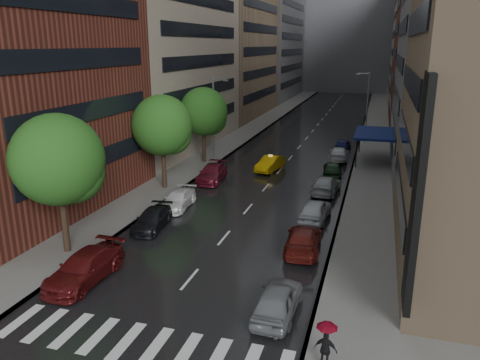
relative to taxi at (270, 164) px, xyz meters
name	(u,v)px	position (x,y,z in m)	size (l,w,h in m)	color
ground	(157,318)	(0.95, -27.88, -0.75)	(220.00, 220.00, 0.00)	gray
road	(311,133)	(0.95, 22.12, -0.74)	(14.00, 140.00, 0.01)	black
sidewalk_left	(251,130)	(-8.05, 22.12, -0.67)	(4.00, 140.00, 0.15)	gray
sidewalk_right	(375,136)	(9.95, 22.12, -0.67)	(4.00, 140.00, 0.15)	gray
crosswalk	(141,344)	(1.15, -29.88, -0.74)	(13.15, 2.80, 0.01)	silver
buildings_left	(230,22)	(-14.05, 30.90, 15.24)	(8.00, 108.00, 38.00)	maroon
buildings_right	(428,26)	(15.95, 28.82, 14.28)	(8.05, 109.10, 36.00)	#937A5B
building_far	(350,31)	(0.95, 90.12, 15.25)	(40.00, 14.00, 32.00)	slate
tree_near	(58,160)	(-7.65, -22.87, 5.22)	(5.47, 5.47, 8.73)	#382619
tree_mid	(162,126)	(-7.65, -8.87, 5.00)	(5.27, 5.27, 8.40)	#382619
tree_far	(203,112)	(-7.65, 1.14, 4.86)	(5.14, 5.14, 8.19)	#382619
taxi	(270,164)	(0.00, 0.00, 0.00)	(1.59, 4.55, 1.50)	yellow
parked_cars_left	(163,210)	(-4.45, -15.85, -0.01)	(2.60, 25.95, 1.60)	#561112
parked_cars_right	(324,188)	(6.35, -7.10, 0.01)	(2.47, 42.22, 1.58)	gray
ped_red_umbrella	(326,340)	(9.00, -29.27, 0.59)	(0.97, 0.82, 2.01)	black
street_lamp_left	(214,117)	(-6.77, 2.12, 4.14)	(1.74, 0.22, 9.00)	gray
street_lamp_right	(366,106)	(8.67, 17.12, 4.14)	(1.74, 0.22, 9.00)	gray
awning	(374,133)	(9.93, 7.12, 2.38)	(4.00, 8.00, 3.12)	navy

